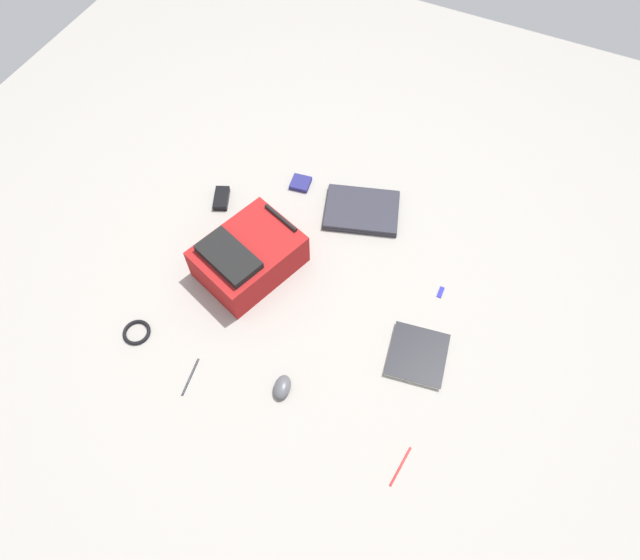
% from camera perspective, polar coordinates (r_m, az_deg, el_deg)
% --- Properties ---
extents(ground_plane, '(3.95, 3.95, 0.00)m').
position_cam_1_polar(ground_plane, '(2.21, -0.34, -0.54)').
color(ground_plane, gray).
extents(backpack, '(0.40, 0.46, 0.19)m').
position_cam_1_polar(backpack, '(2.20, -7.46, 2.41)').
color(backpack, maroon).
rests_on(backpack, ground_plane).
extents(laptop, '(0.37, 0.32, 0.03)m').
position_cam_1_polar(laptop, '(2.41, 4.33, 7.21)').
color(laptop, '#24242C').
rests_on(laptop, ground_plane).
extents(book_manual, '(0.24, 0.25, 0.02)m').
position_cam_1_polar(book_manual, '(2.09, 10.03, -7.62)').
color(book_manual, silver).
rests_on(book_manual, ground_plane).
extents(computer_mouse, '(0.08, 0.10, 0.04)m').
position_cam_1_polar(computer_mouse, '(2.01, -3.91, -10.97)').
color(computer_mouse, '#4C4C51').
rests_on(computer_mouse, ground_plane).
extents(cable_coil, '(0.11, 0.11, 0.01)m').
position_cam_1_polar(cable_coil, '(2.21, -18.41, -5.15)').
color(cable_coil, black).
rests_on(cable_coil, ground_plane).
extents(power_brick, '(0.10, 0.13, 0.03)m').
position_cam_1_polar(power_brick, '(2.48, -10.14, 8.31)').
color(power_brick, black).
rests_on(power_brick, ground_plane).
extents(pen_black, '(0.03, 0.15, 0.01)m').
position_cam_1_polar(pen_black, '(2.09, -13.26, -9.69)').
color(pen_black, black).
rests_on(pen_black, ground_plane).
extents(pen_blue, '(0.03, 0.15, 0.01)m').
position_cam_1_polar(pen_blue, '(1.96, 8.33, -18.49)').
color(pen_blue, red).
rests_on(pen_blue, ground_plane).
extents(earbud_pouch, '(0.10, 0.10, 0.02)m').
position_cam_1_polar(earbud_pouch, '(2.50, -2.02, 9.97)').
color(earbud_pouch, navy).
rests_on(earbud_pouch, ground_plane).
extents(usb_stick, '(0.02, 0.05, 0.01)m').
position_cam_1_polar(usb_stick, '(2.24, 12.36, -1.21)').
color(usb_stick, '#191999').
rests_on(usb_stick, ground_plane).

